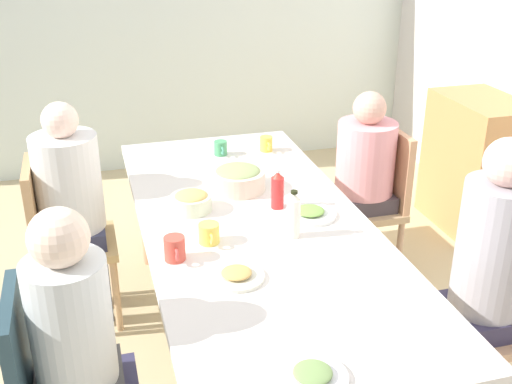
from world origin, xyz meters
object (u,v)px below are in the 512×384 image
(chair_0, at_px, (59,235))
(chair_1, at_px, (376,196))
(person_0, at_px, (72,195))
(plate_0, at_px, (237,276))
(bowl_1, at_px, (238,178))
(bottle_1, at_px, (294,215))
(person_1, at_px, (363,169))
(person_2, at_px, (488,264))
(cup_1, at_px, (175,249))
(plate_2, at_px, (310,213))
(chair_2, at_px, (499,311))
(cup_3, at_px, (266,144))
(dining_table, at_px, (256,237))
(plate_1, at_px, (313,376))
(cup_2, at_px, (209,233))
(side_cabinet, at_px, (476,164))
(bottle_0, at_px, (277,190))
(cup_0, at_px, (221,148))
(bowl_0, at_px, (191,201))
(person_3, at_px, (77,340))

(chair_0, relative_size, chair_1, 1.00)
(chair_0, xyz_separation_m, chair_1, (-0.00, 1.75, 0.00))
(person_0, bearing_deg, plate_0, 30.40)
(bowl_1, distance_m, bottle_1, 0.55)
(person_1, xyz_separation_m, person_2, (1.17, 0.00, 0.06))
(bowl_1, xyz_separation_m, cup_1, (0.60, -0.41, -0.01))
(plate_2, distance_m, bowl_1, 0.45)
(chair_2, relative_size, cup_3, 8.34)
(chair_2, height_order, plate_2, chair_2)
(dining_table, height_order, plate_1, plate_1)
(person_0, bearing_deg, chair_2, 54.86)
(chair_1, bearing_deg, cup_2, -57.59)
(side_cabinet, bearing_deg, chair_1, -66.39)
(person_1, bearing_deg, person_0, -90.00)
(bottle_0, height_order, side_cabinet, bottle_0)
(bowl_1, xyz_separation_m, cup_0, (-0.49, 0.02, -0.02))
(plate_2, xyz_separation_m, bowl_1, (-0.38, -0.24, 0.05))
(plate_1, bearing_deg, bottle_1, 165.06)
(person_1, relative_size, bowl_1, 4.17)
(cup_3, bearing_deg, plate_0, -21.08)
(person_1, height_order, bowl_1, person_1)
(chair_0, relative_size, cup_1, 7.50)
(cup_1, relative_size, cup_2, 0.98)
(cup_1, relative_size, bottle_0, 0.63)
(person_2, distance_m, bowl_0, 1.30)
(bottle_0, bearing_deg, cup_1, -56.92)
(bowl_0, bearing_deg, bottle_1, 45.23)
(person_1, bearing_deg, bowl_0, -69.81)
(bottle_1, distance_m, side_cabinet, 2.09)
(person_3, bearing_deg, person_1, 126.71)
(plate_1, xyz_separation_m, bottle_0, (-1.15, 0.25, 0.08))
(dining_table, height_order, cup_0, cup_0)
(person_0, distance_m, chair_2, 2.04)
(cup_0, relative_size, bottle_0, 0.57)
(plate_0, bearing_deg, cup_2, -172.14)
(person_0, height_order, side_cabinet, person_0)
(plate_1, xyz_separation_m, side_cabinet, (-2.02, 1.92, -0.31))
(cup_2, distance_m, bottle_1, 0.36)
(person_1, xyz_separation_m, cup_1, (0.81, -1.18, 0.11))
(person_1, height_order, bottle_0, person_1)
(bowl_0, height_order, cup_0, bowl_0)
(bowl_0, xyz_separation_m, bottle_1, (0.37, 0.37, 0.05))
(bottle_0, bearing_deg, cup_0, -172.02)
(dining_table, distance_m, bottle_0, 0.24)
(plate_2, relative_size, bowl_1, 0.87)
(side_cabinet, bearing_deg, person_3, -58.69)
(chair_0, bearing_deg, chair_1, 90.00)
(cup_1, distance_m, bottle_0, 0.64)
(chair_1, xyz_separation_m, cup_3, (-0.27, -0.58, 0.28))
(dining_table, distance_m, chair_0, 1.06)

